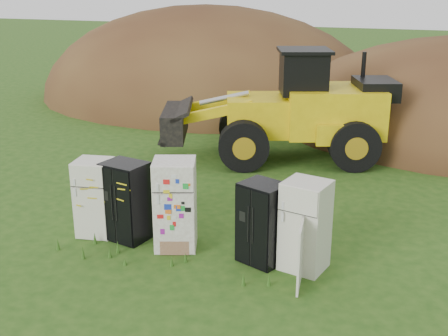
# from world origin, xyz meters

# --- Properties ---
(ground) EXTENTS (120.00, 120.00, 0.00)m
(ground) POSITION_xyz_m (0.00, 0.00, 0.00)
(ground) COLOR #214913
(ground) RESTS_ON ground
(fridge_leftmost) EXTENTS (0.87, 0.84, 1.71)m
(fridge_leftmost) POSITION_xyz_m (-2.39, -0.03, 0.85)
(fridge_leftmost) COLOR silver
(fridge_leftmost) RESTS_ON ground
(fridge_black_side) EXTENTS (1.02, 0.87, 1.72)m
(fridge_black_side) POSITION_xyz_m (-1.63, 0.00, 0.86)
(fridge_black_side) COLOR black
(fridge_black_side) RESTS_ON ground
(fridge_sticker) EXTENTS (1.07, 1.03, 1.91)m
(fridge_sticker) POSITION_xyz_m (-0.47, -0.02, 0.96)
(fridge_sticker) COLOR white
(fridge_sticker) RESTS_ON ground
(fridge_black_right) EXTENTS (1.02, 0.94, 1.65)m
(fridge_black_right) POSITION_xyz_m (1.41, -0.01, 0.83)
(fridge_black_right) COLOR black
(fridge_black_right) RESTS_ON ground
(fridge_open_door) EXTENTS (0.95, 0.90, 1.79)m
(fridge_open_door) POSITION_xyz_m (2.25, -0.00, 0.89)
(fridge_open_door) COLOR silver
(fridge_open_door) RESTS_ON ground
(wheel_loader) EXTENTS (7.62, 5.13, 3.42)m
(wheel_loader) POSITION_xyz_m (-0.21, 6.64, 1.71)
(wheel_loader) COLOR yellow
(wheel_loader) RESTS_ON ground
(dirt_mound_left) EXTENTS (16.06, 12.04, 8.70)m
(dirt_mound_left) POSITION_xyz_m (-5.59, 14.46, 0.00)
(dirt_mound_left) COLOR #3F2214
(dirt_mound_left) RESTS_ON ground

